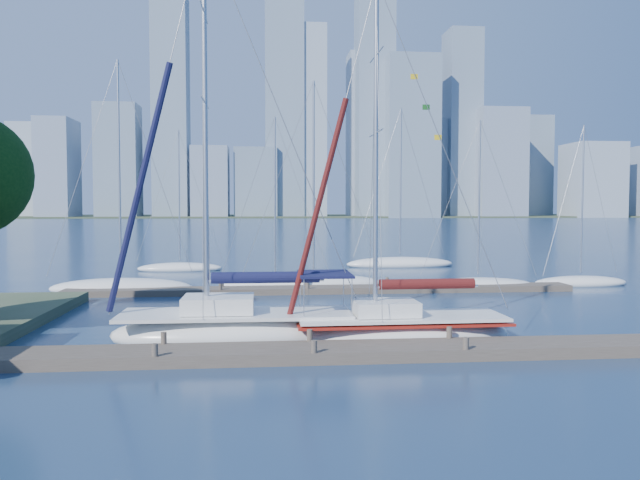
{
  "coord_description": "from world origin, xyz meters",
  "views": [
    {
      "loc": [
        -1.67,
        -20.57,
        5.06
      ],
      "look_at": [
        0.66,
        4.0,
        3.76
      ],
      "focal_mm": 35.0,
      "sensor_mm": 36.0,
      "label": 1
    }
  ],
  "objects": [
    {
      "name": "skyline",
      "position": [
        19.34,
        290.55,
        36.67
      ],
      "size": [
        502.82,
        51.31,
        109.68
      ],
      "color": "#8294A8",
      "rests_on": "ground"
    },
    {
      "name": "sailboat_navy",
      "position": [
        -2.63,
        2.98,
        1.2
      ],
      "size": [
        9.4,
        3.13,
        16.01
      ],
      "rotation": [
        0.0,
        0.0,
        -0.01
      ],
      "color": "white",
      "rests_on": "ground"
    },
    {
      "name": "far_shore",
      "position": [
        0.0,
        320.0,
        0.0
      ],
      "size": [
        800.0,
        100.0,
        1.5
      ],
      "primitive_type": "cube",
      "color": "#38472D",
      "rests_on": "ground"
    },
    {
      "name": "bg_boat_4",
      "position": [
        11.79,
        16.98,
        0.23
      ],
      "size": [
        7.36,
        3.02,
        10.72
      ],
      "rotation": [
        0.0,
        0.0,
        -0.14
      ],
      "color": "white",
      "rests_on": "ground"
    },
    {
      "name": "bg_boat_6",
      "position": [
        -8.14,
        29.87,
        0.23
      ],
      "size": [
        6.83,
        2.36,
        11.45
      ],
      "rotation": [
        0.0,
        0.0,
        0.06
      ],
      "color": "white",
      "rests_on": "ground"
    },
    {
      "name": "bg_boat_5",
      "position": [
        18.92,
        17.78,
        0.22
      ],
      "size": [
        6.49,
        3.58,
        10.62
      ],
      "rotation": [
        0.0,
        0.0,
        0.29
      ],
      "color": "white",
      "rests_on": "ground"
    },
    {
      "name": "bg_boat_1",
      "position": [
        -0.8,
        18.3,
        0.23
      ],
      "size": [
        7.18,
        3.43,
        10.96
      ],
      "rotation": [
        0.0,
        0.0,
        -0.22
      ],
      "color": "white",
      "rests_on": "ground"
    },
    {
      "name": "near_dock",
      "position": [
        0.0,
        0.0,
        0.2
      ],
      "size": [
        26.0,
        2.0,
        0.4
      ],
      "primitive_type": "cube",
      "color": "#443C32",
      "rests_on": "ground"
    },
    {
      "name": "bg_boat_2",
      "position": [
        1.61,
        18.29,
        0.28
      ],
      "size": [
        9.22,
        3.8,
        13.27
      ],
      "rotation": [
        0.0,
        0.0,
        0.15
      ],
      "color": "white",
      "rests_on": "ground"
    },
    {
      "name": "far_dock",
      "position": [
        2.0,
        16.0,
        0.18
      ],
      "size": [
        30.0,
        1.8,
        0.36
      ],
      "primitive_type": "cube",
      "color": "#443C32",
      "rests_on": "ground"
    },
    {
      "name": "ground",
      "position": [
        0.0,
        0.0,
        0.0
      ],
      "size": [
        700.0,
        700.0,
        0.0
      ],
      "primitive_type": "plane",
      "color": "#17314C",
      "rests_on": "ground"
    },
    {
      "name": "bg_boat_7",
      "position": [
        10.14,
        31.57,
        0.28
      ],
      "size": [
        9.47,
        5.69,
        13.79
      ],
      "rotation": [
        0.0,
        0.0,
        0.38
      ],
      "color": "white",
      "rests_on": "ground"
    },
    {
      "name": "sailboat_maroon",
      "position": [
        3.55,
        2.4,
        1.1
      ],
      "size": [
        8.44,
        2.86,
        14.0
      ],
      "rotation": [
        0.0,
        0.0,
        0.01
      ],
      "color": "white",
      "rests_on": "ground"
    },
    {
      "name": "bg_boat_0",
      "position": [
        -10.03,
        17.49,
        0.29
      ],
      "size": [
        8.59,
        3.12,
        14.13
      ],
      "rotation": [
        0.0,
        0.0,
        0.08
      ],
      "color": "white",
      "rests_on": "ground"
    }
  ]
}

